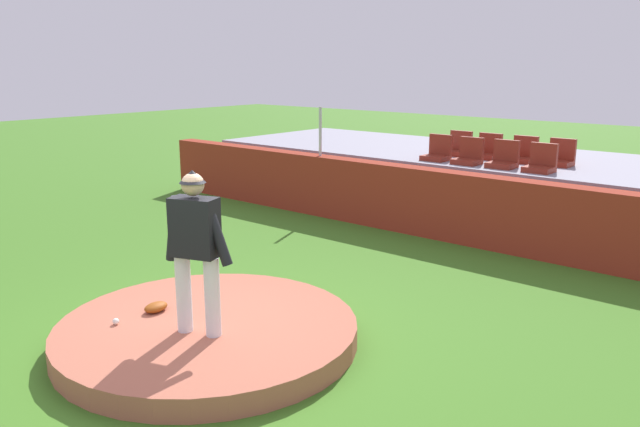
% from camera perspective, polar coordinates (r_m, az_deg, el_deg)
% --- Properties ---
extents(ground_plane, '(60.00, 60.00, 0.00)m').
position_cam_1_polar(ground_plane, '(7.45, -9.99, -11.34)').
color(ground_plane, '#3D7320').
extents(pitchers_mound, '(3.37, 3.37, 0.25)m').
position_cam_1_polar(pitchers_mound, '(7.39, -10.03, -10.47)').
color(pitchers_mound, '#AD5E47').
rests_on(pitchers_mound, ground_plane).
extents(pitcher, '(0.78, 0.41, 1.78)m').
position_cam_1_polar(pitcher, '(6.74, -11.14, -2.42)').
color(pitcher, silver).
rests_on(pitcher, pitchers_mound).
extents(baseball, '(0.07, 0.07, 0.07)m').
position_cam_1_polar(baseball, '(7.51, -17.87, -9.22)').
color(baseball, white).
rests_on(baseball, pitchers_mound).
extents(fielding_glove, '(0.22, 0.31, 0.11)m').
position_cam_1_polar(fielding_glove, '(7.74, -14.53, -8.14)').
color(fielding_glove, '#8F4211').
rests_on(fielding_glove, pitchers_mound).
extents(brick_barrier, '(14.93, 0.40, 1.23)m').
position_cam_1_polar(brick_barrier, '(11.45, 11.86, 0.63)').
color(brick_barrier, maroon).
rests_on(brick_barrier, ground_plane).
extents(fence_post_left, '(0.06, 0.06, 0.99)m').
position_cam_1_polar(fence_post_left, '(12.99, 0.02, 7.39)').
color(fence_post_left, silver).
rests_on(fence_post_left, brick_barrier).
extents(bleacher_platform, '(13.63, 3.97, 1.21)m').
position_cam_1_polar(bleacher_platform, '(13.76, 17.07, 2.40)').
color(bleacher_platform, gray).
rests_on(bleacher_platform, ground_plane).
extents(stadium_chair_0, '(0.48, 0.44, 0.50)m').
position_cam_1_polar(stadium_chair_0, '(12.82, 10.53, 5.43)').
color(stadium_chair_0, maroon).
rests_on(stadium_chair_0, bleacher_platform).
extents(stadium_chair_1, '(0.48, 0.44, 0.50)m').
position_cam_1_polar(stadium_chair_1, '(12.46, 13.22, 5.08)').
color(stadium_chair_1, maroon).
rests_on(stadium_chair_1, bleacher_platform).
extents(stadium_chair_2, '(0.48, 0.44, 0.50)m').
position_cam_1_polar(stadium_chair_2, '(12.19, 16.18, 4.72)').
color(stadium_chair_2, maroon).
rests_on(stadium_chair_2, bleacher_platform).
extents(stadium_chair_3, '(0.48, 0.44, 0.50)m').
position_cam_1_polar(stadium_chair_3, '(11.90, 19.23, 4.31)').
color(stadium_chair_3, maroon).
rests_on(stadium_chair_3, bleacher_platform).
extents(stadium_chair_4, '(0.48, 0.44, 0.50)m').
position_cam_1_polar(stadium_chair_4, '(13.58, 12.33, 5.79)').
color(stadium_chair_4, maroon).
rests_on(stadium_chair_4, bleacher_platform).
extents(stadium_chair_5, '(0.48, 0.44, 0.50)m').
position_cam_1_polar(stadium_chair_5, '(13.26, 14.85, 5.47)').
color(stadium_chair_5, maroon).
rests_on(stadium_chair_5, bleacher_platform).
extents(stadium_chair_6, '(0.48, 0.44, 0.50)m').
position_cam_1_polar(stadium_chair_6, '(12.96, 17.79, 5.11)').
color(stadium_chair_6, maroon).
rests_on(stadium_chair_6, bleacher_platform).
extents(stadium_chair_7, '(0.48, 0.44, 0.50)m').
position_cam_1_polar(stadium_chair_7, '(12.75, 20.76, 4.75)').
color(stadium_chair_7, maroon).
rests_on(stadium_chair_7, bleacher_platform).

